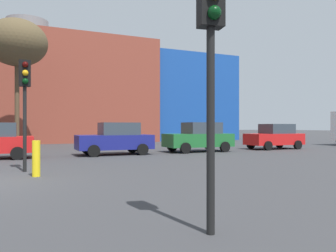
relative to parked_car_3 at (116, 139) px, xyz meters
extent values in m
cube|color=brown|center=(-4.13, 18.60, 4.22)|extent=(24.05, 11.76, 10.19)
cube|color=#19479E|center=(12.86, 18.60, 3.87)|extent=(9.93, 10.58, 9.48)
cylinder|color=slate|center=(-4.13, 18.60, 10.31)|extent=(4.00, 4.00, 2.00)
cylinder|color=black|center=(-4.87, -0.87, -0.57)|extent=(0.61, 0.21, 0.61)
cylinder|color=black|center=(-4.87, 0.87, -0.57)|extent=(0.61, 0.21, 0.61)
cube|color=navy|center=(-0.06, 0.00, -0.18)|extent=(4.04, 1.73, 0.77)
cube|color=#333D47|center=(0.18, 0.00, 0.54)|extent=(2.02, 1.54, 0.67)
cylinder|color=black|center=(-1.36, -0.89, -0.56)|extent=(0.62, 0.21, 0.62)
cylinder|color=black|center=(-1.36, 0.89, -0.56)|extent=(0.62, 0.21, 0.62)
cylinder|color=black|center=(1.23, -0.89, -0.56)|extent=(0.62, 0.21, 0.62)
cylinder|color=black|center=(1.23, 0.89, -0.56)|extent=(0.62, 0.21, 0.62)
cube|color=#1E662D|center=(5.12, 0.00, -0.17)|extent=(4.11, 1.76, 0.78)
cube|color=#333D47|center=(5.37, 0.00, 0.57)|extent=(2.06, 1.57, 0.69)
cylinder|color=black|center=(3.80, -0.90, -0.56)|extent=(0.63, 0.22, 0.63)
cylinder|color=black|center=(3.80, 0.90, -0.56)|extent=(0.63, 0.22, 0.63)
cylinder|color=black|center=(6.45, -0.90, -0.56)|extent=(0.63, 0.22, 0.63)
cylinder|color=black|center=(6.45, 0.90, -0.56)|extent=(0.63, 0.22, 0.63)
cube|color=red|center=(11.01, 0.00, -0.20)|extent=(3.93, 1.68, 0.75)
cube|color=#333D47|center=(11.24, 0.00, 0.50)|extent=(1.96, 1.50, 0.65)
cylinder|color=black|center=(9.74, -0.86, -0.57)|extent=(0.60, 0.21, 0.60)
cylinder|color=black|center=(9.74, 0.86, -0.57)|extent=(0.60, 0.21, 0.60)
cylinder|color=black|center=(12.27, -0.86, -0.57)|extent=(0.60, 0.21, 0.60)
cylinder|color=black|center=(12.27, 0.86, -0.57)|extent=(0.60, 0.21, 0.60)
cylinder|color=black|center=(-2.21, -13.53, 0.62)|extent=(0.12, 0.12, 2.99)
sphere|color=black|center=(-2.23, -13.66, 2.29)|extent=(0.20, 0.20, 0.20)
cylinder|color=black|center=(-4.60, -5.33, 0.58)|extent=(0.12, 0.12, 2.91)
cube|color=black|center=(-4.60, -5.33, 2.49)|extent=(0.38, 0.28, 0.90)
sphere|color=#3C0605|center=(-4.58, -5.47, 2.77)|extent=(0.20, 0.20, 0.20)
sphere|color=#F2A514|center=(-4.58, -5.47, 2.49)|extent=(0.20, 0.20, 0.20)
sphere|color=black|center=(-4.58, -5.47, 2.21)|extent=(0.20, 0.20, 0.20)
cylinder|color=brown|center=(-4.97, 7.55, 2.24)|extent=(0.31, 0.31, 6.22)
ellipsoid|color=brown|center=(-4.97, 7.55, 6.47)|extent=(4.07, 4.07, 3.26)
cylinder|color=yellow|center=(-4.29, -6.64, -0.31)|extent=(0.24, 0.24, 1.11)
camera|label=1|loc=(-4.71, -17.65, 0.69)|focal=35.47mm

